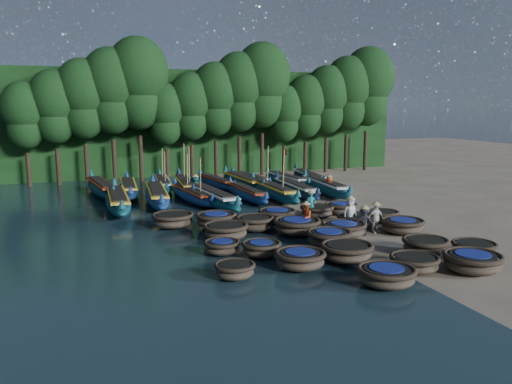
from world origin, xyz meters
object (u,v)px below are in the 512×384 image
object	(u,v)px
coracle_10	(222,247)
long_boat_14	(243,182)
coracle_4	(473,261)
coracle_7	(347,252)
coracle_13	(344,229)
long_boat_8	(325,187)
coracle_3	(415,263)
fisherman_4	(376,217)
coracle_6	(300,259)
coracle_21	(216,220)
fisherman_5	(196,186)
coracle_15	(226,231)
long_boat_15	(250,179)
fisherman_2	(306,217)
coracle_9	(474,248)
fisherman_6	(329,186)
coracle_8	(425,246)
coracle_12	(329,238)
fisherman_3	(364,221)
long_boat_1	(118,201)
long_boat_3	(192,195)
long_boat_16	(286,180)
long_boat_7	(295,189)
long_boat_9	(102,188)
long_boat_10	(129,188)
coracle_11	(261,248)
coracle_24	(341,208)
coracle_2	(386,275)
coracle_19	(382,216)
long_boat_13	(216,182)
long_boat_6	(273,191)
long_boat_12	(185,185)
fisherman_0	(350,212)
long_boat_17	(309,177)
coracle_22	(277,215)
coracle_16	(255,223)
coracle_17	(297,226)
coracle_20	(173,220)
coracle_5	(235,270)
coracle_18	(356,220)
long_boat_4	(212,197)
fisherman_1	(311,204)
long_boat_11	(163,184)

from	to	relation	value
coracle_10	long_boat_14	distance (m)	18.12
coracle_4	coracle_7	world-z (taller)	coracle_7
coracle_13	long_boat_8	world-z (taller)	long_boat_8
coracle_3	fisherman_4	xyz separation A→B (m)	(2.04, 5.99, 0.48)
coracle_6	coracle_10	bearing A→B (deg)	128.69
coracle_21	fisherman_5	xyz separation A→B (m)	(1.13, 9.85, 0.34)
coracle_15	long_boat_15	distance (m)	17.48
fisherman_2	coracle_9	bearing A→B (deg)	68.67
fisherman_6	coracle_8	bearing A→B (deg)	-179.84
coracle_12	fisherman_3	world-z (taller)	fisherman_3
long_boat_1	long_boat_14	xyz separation A→B (m)	(10.23, 5.05, -0.02)
long_boat_3	long_boat_16	world-z (taller)	long_boat_3
coracle_21	long_boat_7	xyz separation A→B (m)	(8.17, 7.53, 0.06)
long_boat_9	fisherman_3	size ratio (longest dim) A/B	5.03
long_boat_10	coracle_7	bearing A→B (deg)	-66.25
long_boat_3	coracle_11	bearing A→B (deg)	-97.28
coracle_13	coracle_21	size ratio (longest dim) A/B	1.15
coracle_12	coracle_24	xyz separation A→B (m)	(4.23, 6.38, -0.08)
coracle_3	coracle_2	bearing A→B (deg)	-153.73
coracle_19	long_boat_9	world-z (taller)	long_boat_9
long_boat_13	long_boat_14	distance (m)	2.21
long_boat_6	long_boat_12	bearing A→B (deg)	138.17
long_boat_12	fisherman_0	world-z (taller)	long_boat_12
long_boat_1	long_boat_6	size ratio (longest dim) A/B	1.01
long_boat_17	fisherman_3	size ratio (longest dim) A/B	4.55
coracle_19	coracle_22	size ratio (longest dim) A/B	0.89
long_boat_3	coracle_12	bearing A→B (deg)	-82.32
long_boat_3	coracle_22	bearing A→B (deg)	-75.25
long_boat_8	long_boat_10	bearing A→B (deg)	165.36
coracle_24	fisherman_5	xyz separation A→B (m)	(-7.17, 8.99, 0.42)
coracle_16	fisherman_6	size ratio (longest dim) A/B	1.34
long_boat_13	long_boat_17	xyz separation A→B (m)	(8.21, -0.30, 0.04)
coracle_22	long_boat_8	size ratio (longest dim) A/B	0.29
long_boat_9	long_boat_14	bearing A→B (deg)	-11.19
coracle_17	long_boat_8	size ratio (longest dim) A/B	0.31
coracle_9	long_boat_13	xyz separation A→B (m)	(-6.00, 21.99, 0.12)
long_boat_17	coracle_7	bearing A→B (deg)	-104.29
long_boat_13	coracle_24	bearing A→B (deg)	-77.85
coracle_2	coracle_22	xyz separation A→B (m)	(-0.05, 10.74, 0.05)
coracle_20	fisherman_4	world-z (taller)	fisherman_4
long_boat_8	coracle_19	bearing A→B (deg)	-93.27
long_boat_12	long_boat_14	distance (m)	4.82
coracle_5	coracle_18	xyz separation A→B (m)	(8.84, 5.70, 0.05)
coracle_22	long_boat_1	bearing A→B (deg)	139.65
coracle_19	long_boat_4	world-z (taller)	long_boat_4
coracle_2	fisherman_0	distance (m)	8.89
long_boat_15	fisherman_1	bearing A→B (deg)	-101.15
coracle_11	long_boat_10	xyz separation A→B (m)	(-4.02, 17.85, 0.14)
long_boat_15	fisherman_5	world-z (taller)	fisherman_5
long_boat_11	long_boat_12	world-z (taller)	long_boat_12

